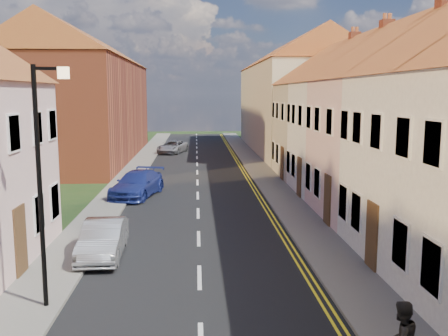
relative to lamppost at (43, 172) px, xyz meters
name	(u,v)px	position (x,y,z in m)	size (l,w,h in m)	color
road	(198,213)	(3.81, 10.00, -3.53)	(7.00, 90.00, 0.02)	black
pavement_left	(101,214)	(-0.59, 10.00, -3.48)	(1.80, 90.00, 0.12)	slate
pavement_right	(294,211)	(8.21, 10.00, -3.48)	(1.80, 90.00, 0.12)	slate
cottage_r_pink	(413,116)	(13.11, 8.90, 0.94)	(8.30, 6.00, 9.00)	beige
cottage_r_white_far	(370,111)	(13.11, 14.30, 0.94)	(8.30, 5.20, 9.00)	silver
cottage_r_cream_far	(341,108)	(13.11, 19.70, 0.94)	(8.30, 6.00, 9.00)	#ADA991
block_right_far	(295,95)	(13.11, 35.00, 1.76)	(8.30, 24.20, 10.50)	#ADA991
block_left_far	(84,95)	(-5.49, 30.00, 1.76)	(8.30, 24.20, 10.50)	#98452C
lamppost	(43,172)	(0.00, 0.00, 0.00)	(0.88, 0.15, 6.00)	black
car_mid	(103,239)	(0.61, 4.12, -2.93)	(1.29, 3.70, 1.22)	gray
car_far	(137,184)	(0.61, 14.00, -2.87)	(1.88, 4.64, 1.35)	navy
car_distant	(173,147)	(1.59, 33.43, -2.95)	(1.94, 4.22, 1.17)	gray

